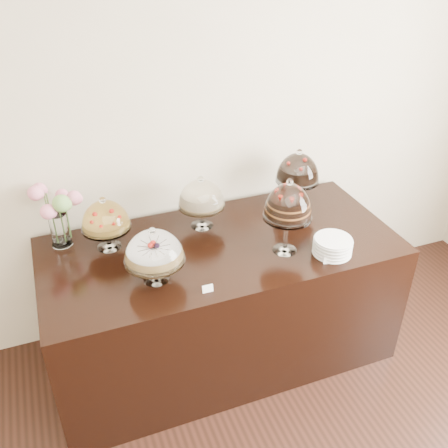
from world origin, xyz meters
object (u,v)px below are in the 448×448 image
object	(u,v)px
cake_stand_sugar_sponge	(154,249)
display_counter	(221,300)
cake_stand_choco_layer	(288,204)
cake_stand_fruit_tart	(105,217)
cake_stand_cheesecake	(201,196)
plate_stack	(333,246)
cake_stand_dark_choco	(298,170)
flower_vase	(56,211)

from	to	relation	value
cake_stand_sugar_sponge	display_counter	bearing A→B (deg)	22.37
cake_stand_choco_layer	cake_stand_fruit_tart	xyz separation A→B (m)	(-0.99, 0.42, -0.11)
cake_stand_sugar_sponge	cake_stand_cheesecake	xyz separation A→B (m)	(0.42, 0.44, 0.02)
cake_stand_choco_layer	cake_stand_cheesecake	bearing A→B (deg)	130.32
cake_stand_sugar_sponge	cake_stand_choco_layer	bearing A→B (deg)	-0.18
cake_stand_fruit_tart	plate_stack	world-z (taller)	cake_stand_fruit_tart
display_counter	cake_stand_fruit_tart	size ratio (longest dim) A/B	6.32
cake_stand_fruit_tart	cake_stand_dark_choco	bearing A→B (deg)	2.26
display_counter	cake_stand_fruit_tart	distance (m)	0.95
cake_stand_choco_layer	cake_stand_fruit_tart	size ratio (longest dim) A/B	1.39
cake_stand_sugar_sponge	cake_stand_dark_choco	xyz separation A→B (m)	(1.12, 0.47, 0.07)
display_counter	cake_stand_sugar_sponge	distance (m)	0.82
display_counter	cake_stand_dark_choco	xyz separation A→B (m)	(0.66, 0.28, 0.72)
cake_stand_sugar_sponge	cake_stand_fruit_tart	xyz separation A→B (m)	(-0.19, 0.41, 0.01)
cake_stand_dark_choco	flower_vase	bearing A→B (deg)	177.07
display_counter	cake_stand_dark_choco	bearing A→B (deg)	22.84
cake_stand_sugar_sponge	flower_vase	bearing A→B (deg)	129.87
flower_vase	plate_stack	xyz separation A→B (m)	(1.50, -0.68, -0.19)
cake_stand_sugar_sponge	flower_vase	distance (m)	0.71
cake_stand_dark_choco	cake_stand_fruit_tart	bearing A→B (deg)	-177.74
cake_stand_choco_layer	flower_vase	distance (m)	1.37
cake_stand_choco_layer	display_counter	bearing A→B (deg)	150.76
display_counter	flower_vase	size ratio (longest dim) A/B	5.33
display_counter	cake_stand_dark_choco	distance (m)	1.01
display_counter	plate_stack	world-z (taller)	plate_stack
cake_stand_cheesecake	flower_vase	distance (m)	0.88
cake_stand_sugar_sponge	cake_stand_dark_choco	world-z (taller)	cake_stand_dark_choco
flower_vase	cake_stand_fruit_tart	bearing A→B (deg)	-26.56
flower_vase	cake_stand_dark_choco	bearing A→B (deg)	-2.93
plate_stack	flower_vase	bearing A→B (deg)	155.60
cake_stand_cheesecake	plate_stack	bearing A→B (deg)	-42.75
cake_stand_sugar_sponge	plate_stack	xyz separation A→B (m)	(1.05, -0.14, -0.15)
cake_stand_choco_layer	cake_stand_fruit_tart	distance (m)	1.08
cake_stand_sugar_sponge	cake_stand_fruit_tart	bearing A→B (deg)	114.89
display_counter	flower_vase	bearing A→B (deg)	158.64
cake_stand_choco_layer	cake_stand_cheesecake	xyz separation A→B (m)	(-0.38, 0.45, -0.10)
cake_stand_dark_choco	flower_vase	world-z (taller)	cake_stand_dark_choco
cake_stand_fruit_tart	cake_stand_choco_layer	bearing A→B (deg)	-22.79
cake_stand_choco_layer	cake_stand_dark_choco	world-z (taller)	cake_stand_choco_layer
cake_stand_sugar_sponge	plate_stack	world-z (taller)	cake_stand_sugar_sponge
cake_stand_sugar_sponge	cake_stand_choco_layer	size ratio (longest dim) A/B	0.70
display_counter	plate_stack	size ratio (longest dim) A/B	9.71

